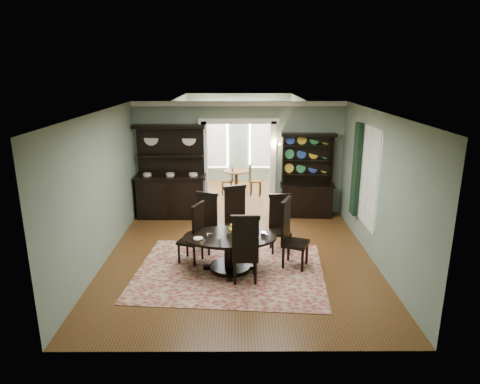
% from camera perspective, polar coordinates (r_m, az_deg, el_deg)
% --- Properties ---
extents(room, '(5.51, 6.01, 3.01)m').
position_cam_1_polar(room, '(8.45, -0.12, 0.89)').
color(room, brown).
rests_on(room, ground).
extents(parlor, '(3.51, 3.50, 3.01)m').
position_cam_1_polar(parlor, '(13.83, -0.17, 6.65)').
color(parlor, brown).
rests_on(parlor, ground).
extents(doorway_trim, '(2.08, 0.25, 2.57)m').
position_cam_1_polar(doorway_trim, '(11.32, -0.15, 5.04)').
color(doorway_trim, white).
rests_on(doorway_trim, floor).
extents(right_window, '(0.15, 1.47, 2.12)m').
position_cam_1_polar(right_window, '(9.69, 16.02, 2.39)').
color(right_window, white).
rests_on(right_window, wall_right).
extents(wall_sconce, '(0.27, 0.21, 0.21)m').
position_cam_1_polar(wall_sconce, '(11.16, 4.76, 6.24)').
color(wall_sconce, gold).
rests_on(wall_sconce, back_wall_right).
extents(rug, '(3.81, 3.09, 0.01)m').
position_cam_1_polar(rug, '(8.46, -1.37, -10.50)').
color(rug, maroon).
rests_on(rug, floor).
extents(dining_table, '(1.80, 1.67, 0.71)m').
position_cam_1_polar(dining_table, '(8.33, -1.34, -7.24)').
color(dining_table, black).
rests_on(dining_table, rug).
extents(centerpiece, '(1.45, 0.93, 0.24)m').
position_cam_1_polar(centerpiece, '(8.22, -0.81, -5.42)').
color(centerpiece, silver).
rests_on(centerpiece, dining_table).
extents(chair_far_left, '(0.59, 0.57, 1.27)m').
position_cam_1_polar(chair_far_left, '(9.20, -4.57, -3.80)').
color(chair_far_left, black).
rests_on(chair_far_left, rug).
extents(chair_far_mid, '(0.63, 0.62, 1.35)m').
position_cam_1_polar(chair_far_mid, '(9.42, -0.49, -3.00)').
color(chair_far_mid, black).
rests_on(chair_far_mid, rug).
extents(chair_far_right, '(0.48, 0.46, 1.24)m').
position_cam_1_polar(chair_far_right, '(9.22, 5.29, -3.89)').
color(chair_far_right, black).
rests_on(chair_far_right, rug).
extents(chair_end_left, '(0.58, 0.60, 1.26)m').
position_cam_1_polar(chair_end_left, '(8.61, -6.05, -5.32)').
color(chair_end_left, black).
rests_on(chair_end_left, rug).
extents(chair_end_right, '(0.64, 0.65, 1.38)m').
position_cam_1_polar(chair_end_right, '(8.47, 6.71, -5.24)').
color(chair_end_right, black).
rests_on(chair_end_right, rug).
extents(chair_near, '(0.52, 0.48, 1.35)m').
position_cam_1_polar(chair_near, '(7.74, 0.70, -7.37)').
color(chair_near, black).
rests_on(chair_near, rug).
extents(sideboard, '(1.85, 0.66, 2.43)m').
position_cam_1_polar(sideboard, '(11.36, -9.16, 0.88)').
color(sideboard, black).
rests_on(sideboard, floor).
extents(welsh_dresser, '(1.44, 0.60, 2.20)m').
position_cam_1_polar(welsh_dresser, '(11.42, 8.90, 0.71)').
color(welsh_dresser, black).
rests_on(welsh_dresser, floor).
extents(parlor_table, '(0.81, 0.81, 0.74)m').
position_cam_1_polar(parlor_table, '(13.38, -0.50, 1.81)').
color(parlor_table, '#543318').
rests_on(parlor_table, parlor_floor).
extents(parlor_chair_left, '(0.40, 0.39, 0.92)m').
position_cam_1_polar(parlor_chair_left, '(13.29, -1.50, 1.73)').
color(parlor_chair_left, '#543318').
rests_on(parlor_chair_left, parlor_floor).
extents(parlor_chair_right, '(0.43, 0.41, 0.96)m').
position_cam_1_polar(parlor_chair_right, '(13.23, 1.81, 1.76)').
color(parlor_chair_right, '#543318').
rests_on(parlor_chair_right, parlor_floor).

